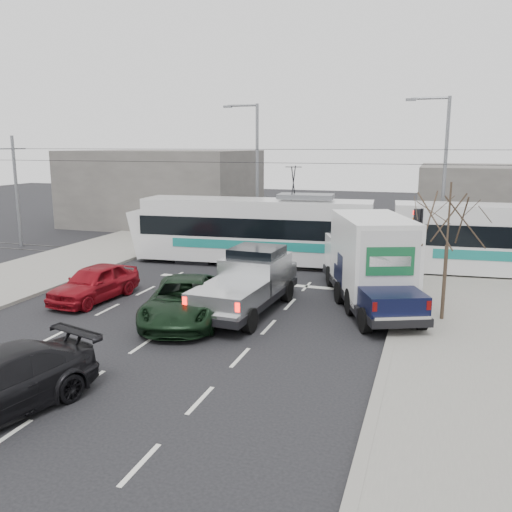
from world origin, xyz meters
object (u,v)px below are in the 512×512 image
(box_truck, at_px, (368,259))
(navy_pickup, at_px, (374,284))
(bare_tree, at_px, (449,221))
(tram, at_px, (382,235))
(red_car, at_px, (94,283))
(street_lamp_near, at_px, (441,169))
(green_car, at_px, (184,300))
(silver_pickup, at_px, (249,281))
(traffic_signal, at_px, (418,232))
(street_lamp_far, at_px, (254,166))

(box_truck, relative_size, navy_pickup, 1.27)
(bare_tree, height_order, navy_pickup, bare_tree)
(tram, bearing_deg, bare_tree, -74.16)
(box_truck, xyz_separation_m, red_car, (-10.86, -3.59, -1.04))
(street_lamp_near, distance_m, green_car, 17.30)
(silver_pickup, bearing_deg, street_lamp_near, 63.43)
(bare_tree, xyz_separation_m, traffic_signal, (-1.13, 4.00, -1.05))
(tram, height_order, box_truck, tram)
(silver_pickup, distance_m, green_car, 2.77)
(red_car, bearing_deg, traffic_signal, 28.70)
(tram, relative_size, red_car, 5.87)
(silver_pickup, relative_size, box_truck, 0.87)
(silver_pickup, xyz_separation_m, navy_pickup, (4.74, 1.08, 0.01))
(tram, relative_size, navy_pickup, 4.30)
(navy_pickup, bearing_deg, red_car, 165.86)
(bare_tree, distance_m, box_truck, 4.15)
(silver_pickup, bearing_deg, traffic_signal, 40.70)
(traffic_signal, xyz_separation_m, green_car, (-7.97, -6.75, -1.96))
(box_truck, relative_size, green_car, 1.36)
(traffic_signal, bearing_deg, street_lamp_near, 83.59)
(navy_pickup, distance_m, green_car, 7.29)
(traffic_signal, bearing_deg, silver_pickup, -142.44)
(street_lamp_near, xyz_separation_m, green_car, (-8.81, -14.25, -4.33))
(tram, relative_size, box_truck, 3.39)
(street_lamp_near, relative_size, box_truck, 1.17)
(tram, distance_m, navy_pickup, 7.66)
(green_car, bearing_deg, bare_tree, 0.84)
(silver_pickup, bearing_deg, street_lamp_far, 110.82)
(navy_pickup, bearing_deg, green_car, -178.17)
(silver_pickup, height_order, navy_pickup, navy_pickup)
(navy_pickup, bearing_deg, tram, 70.10)
(tram, bearing_deg, traffic_signal, -69.60)
(tram, bearing_deg, silver_pickup, -120.85)
(street_lamp_near, height_order, box_truck, street_lamp_near)
(street_lamp_near, bearing_deg, box_truck, -106.00)
(box_truck, bearing_deg, silver_pickup, -167.45)
(navy_pickup, bearing_deg, street_lamp_near, 55.16)
(tram, height_order, navy_pickup, tram)
(street_lamp_near, height_order, navy_pickup, street_lamp_near)
(traffic_signal, relative_size, navy_pickup, 0.59)
(street_lamp_far, bearing_deg, box_truck, -52.36)
(street_lamp_far, height_order, red_car, street_lamp_far)
(traffic_signal, bearing_deg, bare_tree, -74.24)
(street_lamp_near, relative_size, tram, 0.35)
(street_lamp_near, bearing_deg, street_lamp_far, 170.13)
(traffic_signal, relative_size, street_lamp_near, 0.40)
(tram, relative_size, silver_pickup, 3.91)
(street_lamp_far, bearing_deg, traffic_signal, -41.72)
(traffic_signal, height_order, green_car, traffic_signal)
(silver_pickup, distance_m, navy_pickup, 4.86)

